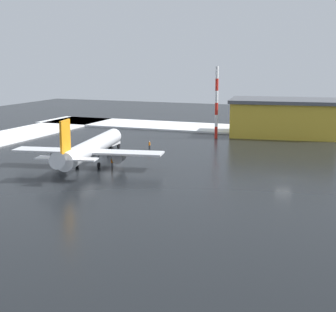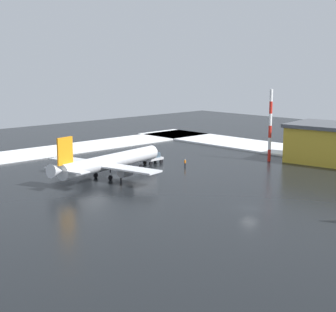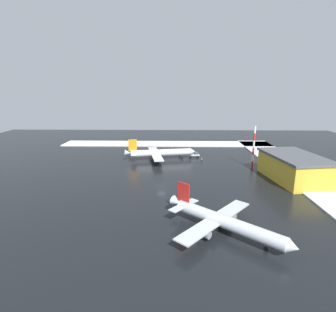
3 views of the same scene
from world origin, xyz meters
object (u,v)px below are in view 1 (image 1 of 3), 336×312
(airplane_parked_portside, at_px, (91,148))
(antenna_mast, at_px, (217,103))
(ground_crew_by_nose_gear, at_px, (112,162))
(ground_crew_near_tug, at_px, (149,145))
(cargo_hangar, at_px, (283,117))
(pushback_tug, at_px, (111,143))
(ground_crew_beside_wing, at_px, (92,150))

(airplane_parked_portside, height_order, antenna_mast, antenna_mast)
(antenna_mast, bearing_deg, ground_crew_by_nose_gear, 78.54)
(ground_crew_near_tug, xyz_separation_m, cargo_hangar, (-22.51, -28.51, 3.47))
(airplane_parked_portside, xyz_separation_m, ground_crew_near_tug, (-3.20, -18.16, -2.12))
(pushback_tug, distance_m, cargo_hangar, 43.16)
(antenna_mast, relative_size, cargo_hangar, 0.62)
(pushback_tug, xyz_separation_m, cargo_hangar, (-29.97, -30.90, 3.16))
(cargo_hangar, bearing_deg, pushback_tug, 37.89)
(ground_crew_near_tug, bearing_deg, antenna_mast, 112.52)
(antenna_mast, bearing_deg, airplane_parked_portside, 72.16)
(ground_crew_by_nose_gear, relative_size, antenna_mast, 0.10)
(ground_crew_near_tug, bearing_deg, ground_crew_beside_wing, -84.04)
(ground_crew_by_nose_gear, bearing_deg, airplane_parked_portside, -21.66)
(ground_crew_beside_wing, bearing_deg, pushback_tug, -83.27)
(airplane_parked_portside, height_order, ground_crew_near_tug, airplane_parked_portside)
(ground_crew_by_nose_gear, height_order, antenna_mast, antenna_mast)
(ground_crew_near_tug, height_order, cargo_hangar, cargo_hangar)
(airplane_parked_portside, xyz_separation_m, antenna_mast, (-11.90, -36.99, 5.18))
(ground_crew_beside_wing, bearing_deg, cargo_hangar, -116.55)
(ground_crew_by_nose_gear, xyz_separation_m, cargo_hangar, (-21.41, -47.21, 3.47))
(airplane_parked_portside, relative_size, cargo_hangar, 1.17)
(pushback_tug, distance_m, ground_crew_near_tug, 7.85)
(airplane_parked_portside, relative_size, ground_crew_near_tug, 18.35)
(pushback_tug, bearing_deg, cargo_hangar, -45.74)
(antenna_mast, distance_m, cargo_hangar, 17.28)
(antenna_mast, bearing_deg, cargo_hangar, -144.97)
(ground_crew_near_tug, relative_size, cargo_hangar, 0.06)
(airplane_parked_portside, height_order, ground_crew_by_nose_gear, airplane_parked_portside)
(ground_crew_by_nose_gear, bearing_deg, antenna_mast, -115.98)
(ground_crew_by_nose_gear, distance_m, antenna_mast, 38.99)
(pushback_tug, distance_m, antenna_mast, 27.59)
(airplane_parked_portside, distance_m, ground_crew_by_nose_gear, 4.82)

